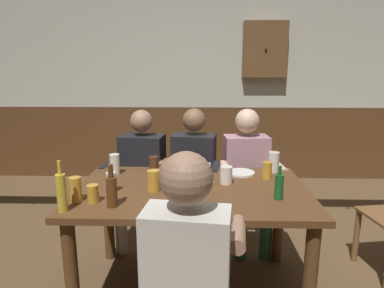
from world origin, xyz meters
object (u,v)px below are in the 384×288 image
at_px(bottle_1, 279,186).
at_px(pint_glass_7, 76,189).
at_px(condiment_caddy, 201,167).
at_px(pint_glass_8, 226,175).
at_px(wall_dart_cabinet, 265,49).
at_px(plate_0, 199,182).
at_px(dining_table, 192,204).
at_px(pint_glass_2, 274,162).
at_px(person_3, 190,259).
at_px(pint_glass_6, 93,194).
at_px(pint_glass_0, 154,163).
at_px(pint_glass_4, 267,170).
at_px(person_1, 193,170).
at_px(plate_1, 241,173).
at_px(pint_glass_1, 153,181).
at_px(person_2, 248,172).
at_px(pint_glass_5, 111,182).
at_px(pint_glass_3, 115,164).
at_px(bottle_0, 61,192).
at_px(person_0, 141,171).
at_px(bottle_2, 112,190).

xyz_separation_m(bottle_1, pint_glass_7, (-1.20, -0.07, -0.01)).
relative_size(condiment_caddy, pint_glass_8, 1.16).
bearing_deg(wall_dart_cabinet, plate_0, -109.63).
xyz_separation_m(dining_table, pint_glass_2, (0.61, 0.38, 0.19)).
height_order(person_3, pint_glass_6, person_3).
height_order(dining_table, pint_glass_0, pint_glass_0).
height_order(pint_glass_4, pint_glass_6, pint_glass_4).
xyz_separation_m(person_1, pint_glass_8, (0.24, -0.61, 0.16)).
distance_m(plate_1, pint_glass_1, 0.71).
relative_size(condiment_caddy, wall_dart_cabinet, 0.20).
relative_size(person_2, pint_glass_7, 7.96).
bearing_deg(person_1, pint_glass_4, 146.23).
distance_m(pint_glass_1, pint_glass_8, 0.50).
relative_size(pint_glass_5, pint_glass_7, 0.85).
height_order(pint_glass_4, pint_glass_5, pint_glass_5).
bearing_deg(pint_glass_8, pint_glass_3, 166.82).
bearing_deg(person_3, condiment_caddy, 94.12).
bearing_deg(pint_glass_0, bottle_0, -116.28).
height_order(dining_table, person_2, person_2).
bearing_deg(wall_dart_cabinet, pint_glass_0, -120.40).
height_order(person_3, pint_glass_8, person_3).
height_order(plate_1, pint_glass_6, pint_glass_6).
relative_size(person_3, pint_glass_0, 11.60).
bearing_deg(pint_glass_2, dining_table, -148.12).
bearing_deg(pint_glass_7, person_3, -33.40).
relative_size(person_3, plate_1, 5.85).
bearing_deg(pint_glass_0, pint_glass_7, -119.61).
bearing_deg(plate_1, pint_glass_4, -31.05).
xyz_separation_m(person_0, pint_glass_1, (0.22, -0.76, 0.17)).
relative_size(pint_glass_4, pint_glass_6, 1.14).
distance_m(dining_table, person_3, 0.69).
height_order(pint_glass_1, pint_glass_6, pint_glass_1).
bearing_deg(person_3, pint_glass_0, 112.96).
bearing_deg(person_2, plate_0, 49.97).
bearing_deg(person_0, condiment_caddy, 157.49).
relative_size(pint_glass_0, pint_glass_5, 0.81).
distance_m(dining_table, wall_dart_cabinet, 2.80).
xyz_separation_m(plate_1, bottle_2, (-0.80, -0.63, 0.09)).
bearing_deg(pint_glass_6, bottle_0, -133.44).
bearing_deg(plate_1, pint_glass_7, -151.60).
bearing_deg(pint_glass_4, pint_glass_1, -160.80).
bearing_deg(bottle_1, pint_glass_1, 171.30).
bearing_deg(bottle_2, bottle_0, -163.72).
bearing_deg(person_3, person_2, 79.00).
bearing_deg(pint_glass_5, bottle_2, -74.69).
bearing_deg(pint_glass_6, pint_glass_0, 68.10).
relative_size(bottle_0, bottle_1, 1.40).
bearing_deg(person_1, pint_glass_0, 53.67).
xyz_separation_m(bottle_2, pint_glass_2, (1.05, 0.69, -0.02)).
bearing_deg(pint_glass_5, plate_0, 17.37).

